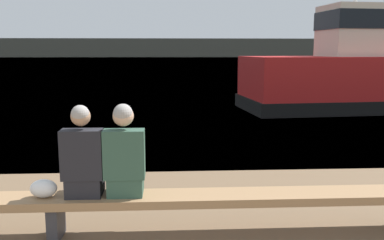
{
  "coord_description": "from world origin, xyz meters",
  "views": [
    {
      "loc": [
        0.38,
        -0.97,
        2.06
      ],
      "look_at": [
        0.81,
        6.6,
        0.83
      ],
      "focal_mm": 40.0,
      "sensor_mm": 36.0,
      "label": 1
    }
  ],
  "objects_px": {
    "shopping_bag": "(44,188)",
    "tugboat_red": "(349,77)",
    "person_left": "(83,158)",
    "person_right": "(124,156)",
    "bench_main": "(55,203)"
  },
  "relations": [
    {
      "from": "person_left",
      "to": "person_right",
      "type": "distance_m",
      "value": 0.45
    },
    {
      "from": "person_right",
      "to": "tugboat_red",
      "type": "relative_size",
      "value": 0.14
    },
    {
      "from": "person_left",
      "to": "tugboat_red",
      "type": "distance_m",
      "value": 12.5
    },
    {
      "from": "person_right",
      "to": "tugboat_red",
      "type": "xyz_separation_m",
      "value": [
        6.86,
        10.14,
        0.22
      ]
    },
    {
      "from": "tugboat_red",
      "to": "person_right",
      "type": "bearing_deg",
      "value": 140.47
    },
    {
      "from": "bench_main",
      "to": "person_right",
      "type": "distance_m",
      "value": 0.93
    },
    {
      "from": "person_left",
      "to": "shopping_bag",
      "type": "relative_size",
      "value": 3.5
    },
    {
      "from": "person_left",
      "to": "person_right",
      "type": "bearing_deg",
      "value": -0.16
    },
    {
      "from": "person_right",
      "to": "shopping_bag",
      "type": "xyz_separation_m",
      "value": [
        -0.88,
        -0.02,
        -0.35
      ]
    },
    {
      "from": "bench_main",
      "to": "shopping_bag",
      "type": "height_order",
      "value": "shopping_bag"
    },
    {
      "from": "bench_main",
      "to": "person_right",
      "type": "relative_size",
      "value": 8.43
    },
    {
      "from": "shopping_bag",
      "to": "tugboat_red",
      "type": "distance_m",
      "value": 12.79
    },
    {
      "from": "person_right",
      "to": "tugboat_red",
      "type": "bearing_deg",
      "value": 55.95
    },
    {
      "from": "shopping_bag",
      "to": "tugboat_red",
      "type": "bearing_deg",
      "value": 52.71
    },
    {
      "from": "bench_main",
      "to": "person_left",
      "type": "bearing_deg",
      "value": 1.18
    }
  ]
}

